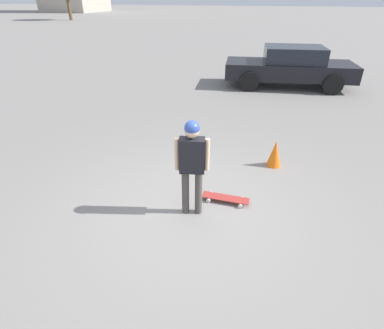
# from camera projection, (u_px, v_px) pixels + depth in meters

# --- Properties ---
(ground_plane) EXTENTS (220.00, 220.00, 0.00)m
(ground_plane) POSITION_uv_depth(u_px,v_px,m) (192.00, 212.00, 4.86)
(ground_plane) COLOR gray
(person) EXTENTS (0.28, 0.50, 1.57)m
(person) POSITION_uv_depth(u_px,v_px,m) (192.00, 159.00, 4.37)
(person) COLOR #4C4742
(person) RESTS_ON ground_plane
(skateboard) EXTENTS (0.25, 0.80, 0.08)m
(skateboard) POSITION_uv_depth(u_px,v_px,m) (225.00, 198.00, 5.07)
(skateboard) COLOR #A5332D
(skateboard) RESTS_ON ground_plane
(car_parked_near) EXTENTS (2.40, 4.83, 1.46)m
(car_parked_near) POSITION_uv_depth(u_px,v_px,m) (290.00, 66.00, 11.15)
(car_parked_near) COLOR black
(car_parked_near) RESTS_ON ground_plane
(traffic_cone) EXTENTS (0.29, 0.29, 0.55)m
(traffic_cone) POSITION_uv_depth(u_px,v_px,m) (275.00, 154.00, 6.05)
(traffic_cone) COLOR orange
(traffic_cone) RESTS_ON ground_plane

